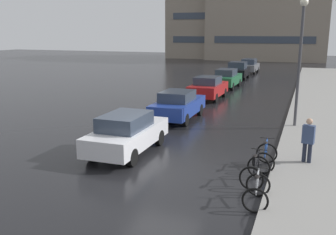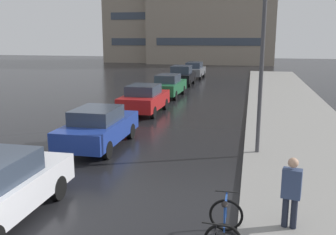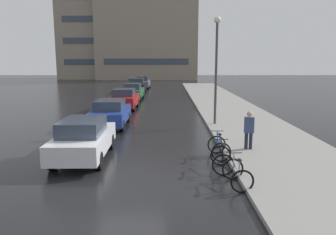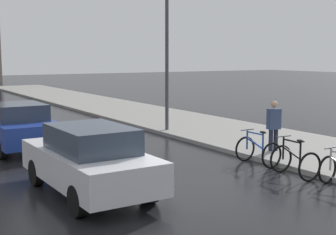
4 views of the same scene
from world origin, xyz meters
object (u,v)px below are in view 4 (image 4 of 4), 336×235
object	(u,v)px
car_blue	(18,126)
pedestrian	(274,125)
streetlamp	(167,36)
car_white	(89,159)
bicycle_third	(258,151)
bicycle_second	(295,161)

from	to	relation	value
car_blue	pedestrian	xyz separation A→B (m)	(6.63, -5.23, 0.19)
car_blue	streetlamp	size ratio (longest dim) A/B	0.72
car_blue	streetlamp	distance (m)	6.78
car_white	streetlamp	distance (m)	9.24
streetlamp	car_white	bearing A→B (deg)	-133.23
bicycle_third	car_blue	bearing A→B (deg)	131.44
bicycle_second	pedestrian	distance (m)	2.77
bicycle_second	pedestrian	xyz separation A→B (m)	(1.47, 2.29, 0.56)
pedestrian	bicycle_second	bearing A→B (deg)	-122.67
bicycle_third	pedestrian	size ratio (longest dim) A/B	0.68
bicycle_second	car_blue	distance (m)	9.13
bicycle_third	car_white	bearing A→B (deg)	-178.34
car_blue	bicycle_third	bearing A→B (deg)	-48.56
car_blue	streetlamp	xyz separation A→B (m)	(6.00, 0.20, 3.14)
pedestrian	streetlamp	bearing A→B (deg)	96.53
bicycle_second	bicycle_third	bearing A→B (deg)	85.25
pedestrian	streetlamp	xyz separation A→B (m)	(-0.62, 5.43, 2.95)
bicycle_second	pedestrian	size ratio (longest dim) A/B	0.68
bicycle_third	car_white	distance (m)	5.25
car_blue	car_white	bearing A→B (deg)	-89.55
bicycle_second	bicycle_third	distance (m)	1.54
bicycle_second	bicycle_third	xyz separation A→B (m)	(0.13, 1.53, -0.00)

